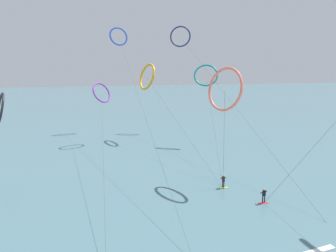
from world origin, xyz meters
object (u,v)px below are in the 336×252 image
Objects in this scene: kite_amber at (147,77)px; surfer_lime at (223,182)px; surfer_crimson at (264,197)px; kite_charcoal at (0,109)px; kite_violet at (102,93)px; kite_coral at (225,89)px; kite_navy at (180,37)px; kite_teal at (206,75)px; kite_cobalt at (119,37)px.

surfer_lime is at bearing -8.22° from kite_amber.
kite_charcoal is at bearing 132.75° from surfer_crimson.
surfer_lime and surfer_crimson have the same top height.
surfer_crimson is 34.93m from kite_violet.
kite_coral is 27.28m from kite_violet.
surfer_lime is 29.12m from kite_amber.
kite_navy is 1.11× the size of kite_violet.
kite_teal is (4.86, 20.24, 12.13)m from surfer_lime.
kite_cobalt is 1.76× the size of kite_amber.
kite_amber is at bearing 91.40° from surfer_crimson.
kite_violet is (-8.82, -1.44, -2.83)m from kite_amber.
kite_teal is (2.22, 24.95, 12.13)m from surfer_crimson.
kite_coral is 0.32× the size of kite_navy.
surfer_crimson is (2.64, -4.71, 0.00)m from surfer_lime.
kite_navy is 22.92m from kite_violet.
kite_cobalt is (19.27, 20.00, 12.68)m from kite_charcoal.
kite_navy is at bearing 75.70° from surfer_crimson.
kite_coral reaches higher than surfer_crimson.
kite_charcoal is 0.64× the size of kite_navy.
kite_teal reaches higher than surfer_lime.
kite_navy is at bearing 112.49° from kite_amber.
surfer_crimson is at bearing 33.81° from kite_charcoal.
kite_coral reaches higher than kite_charcoal.
surfer_crimson is 0.03× the size of kite_cobalt.
surfer_lime is 0.03× the size of kite_cobalt.
kite_navy is (1.06, 38.76, 20.16)m from surfer_crimson.
kite_coral is at bearing -6.51° from kite_amber.
kite_cobalt is at bearing -176.57° from kite_amber.
surfer_lime is at bearing -38.54° from kite_coral.
kite_charcoal is 38.95m from kite_navy.
kite_coral is at bearing 96.35° from surfer_crimson.
surfer_lime is at bearing -93.72° from kite_cobalt.
kite_amber is at bearing -114.32° from kite_navy.
kite_teal is 0.77× the size of kite_amber.
kite_charcoal is at bearing -152.53° from kite_teal.
surfer_crimson is 0.12× the size of kite_coral.
surfer_lime is 0.04× the size of kite_violet.
surfer_crimson is 33.92m from kite_amber.
kite_navy is at bearing 116.81° from kite_teal.
kite_coral is 0.29× the size of kite_cobalt.
surfer_crimson is 0.04× the size of kite_navy.
kite_coral is at bearing -103.21° from kite_violet.
surfer_crimson is at bearing -5.19° from kite_amber.
kite_charcoal is at bearing 50.28° from surfer_lime.
kite_coral is 0.66× the size of kite_teal.
kite_teal reaches higher than kite_coral.
kite_charcoal reaches higher than surfer_crimson.
kite_cobalt is (-12.32, 41.72, 20.17)m from surfer_crimson.
kite_navy reaches higher than kite_coral.
kite_violet is at bearing -171.35° from kite_teal.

